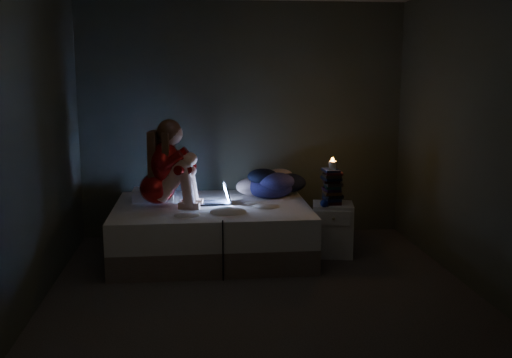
{
  "coord_description": "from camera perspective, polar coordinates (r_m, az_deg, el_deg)",
  "views": [
    {
      "loc": [
        -0.54,
        -4.64,
        1.83
      ],
      "look_at": [
        0.05,
        1.0,
        0.8
      ],
      "focal_mm": 41.15,
      "sensor_mm": 36.0,
      "label": 1
    }
  ],
  "objects": [
    {
      "name": "wall_front",
      "position": [
        2.83,
        5.14,
        -0.52
      ],
      "size": [
        3.6,
        0.02,
        2.6
      ],
      "primitive_type": "cube",
      "color": "#383D31",
      "rests_on": "ground"
    },
    {
      "name": "floor",
      "position": [
        5.02,
        0.63,
        -11.21
      ],
      "size": [
        3.6,
        3.8,
        0.02
      ],
      "primitive_type": "cube",
      "color": "#292422",
      "rests_on": "ground"
    },
    {
      "name": "laptop",
      "position": [
        5.9,
        -4.08,
        -1.4
      ],
      "size": [
        0.32,
        0.24,
        0.22
      ],
      "primitive_type": null,
      "rotation": [
        0.0,
        0.0,
        0.08
      ],
      "color": "black",
      "rests_on": "bed"
    },
    {
      "name": "blue_orb",
      "position": [
        5.76,
        6.99,
        -2.4
      ],
      "size": [
        0.08,
        0.08,
        0.08
      ],
      "primitive_type": "sphere",
      "color": "navy",
      "rests_on": "nightstand"
    },
    {
      "name": "clothes_pile",
      "position": [
        6.23,
        1.38,
        -0.26
      ],
      "size": [
        0.57,
        0.47,
        0.32
      ],
      "primitive_type": null,
      "rotation": [
        0.0,
        0.0,
        0.09
      ],
      "color": "navy",
      "rests_on": "bed"
    },
    {
      "name": "nightstand",
      "position": [
        6.01,
        7.44,
        -4.87
      ],
      "size": [
        0.46,
        0.42,
        0.53
      ],
      "primitive_type": "cube",
      "rotation": [
        0.0,
        0.0,
        -0.19
      ],
      "color": "silver",
      "rests_on": "ground"
    },
    {
      "name": "woman",
      "position": [
        5.8,
        -9.62,
        1.54
      ],
      "size": [
        0.59,
        0.45,
        0.86
      ],
      "primitive_type": null,
      "rotation": [
        0.0,
        0.0,
        -0.2
      ],
      "color": "#890006",
      "rests_on": "bed"
    },
    {
      "name": "bed",
      "position": [
        5.95,
        -4.29,
        -4.99
      ],
      "size": [
        1.92,
        1.44,
        0.53
      ],
      "primitive_type": null,
      "color": "silver",
      "rests_on": "ground"
    },
    {
      "name": "wall_left",
      "position": [
        4.84,
        -21.2,
        3.32
      ],
      "size": [
        0.02,
        3.8,
        2.6
      ],
      "primitive_type": "cube",
      "color": "#383D31",
      "rests_on": "ground"
    },
    {
      "name": "wall_right",
      "position": [
        5.23,
        20.84,
        3.81
      ],
      "size": [
        0.02,
        3.8,
        2.6
      ],
      "primitive_type": "cube",
      "color": "#383D31",
      "rests_on": "ground"
    },
    {
      "name": "book_stack",
      "position": [
        5.91,
        7.4,
        -0.68
      ],
      "size": [
        0.19,
        0.25,
        0.36
      ],
      "primitive_type": null,
      "color": "black",
      "rests_on": "nightstand"
    },
    {
      "name": "wall_back",
      "position": [
        6.59,
        -1.26,
        5.68
      ],
      "size": [
        3.6,
        0.02,
        2.6
      ],
      "primitive_type": "cube",
      "color": "#383D31",
      "rests_on": "ground"
    },
    {
      "name": "candle",
      "position": [
        5.88,
        7.45,
        1.44
      ],
      "size": [
        0.07,
        0.07,
        0.08
      ],
      "primitive_type": "cylinder",
      "color": "beige",
      "rests_on": "book_stack"
    },
    {
      "name": "phone",
      "position": [
        5.87,
        7.06,
        -2.5
      ],
      "size": [
        0.12,
        0.16,
        0.01
      ],
      "primitive_type": "cube",
      "rotation": [
        0.0,
        0.0,
        -0.39
      ],
      "color": "black",
      "rests_on": "nightstand"
    },
    {
      "name": "pillow",
      "position": [
        6.15,
        -9.95,
        -1.5
      ],
      "size": [
        0.41,
        0.29,
        0.12
      ],
      "primitive_type": "cube",
      "color": "silver",
      "rests_on": "bed"
    }
  ]
}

